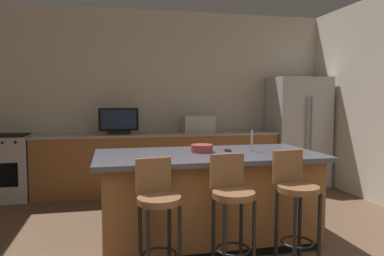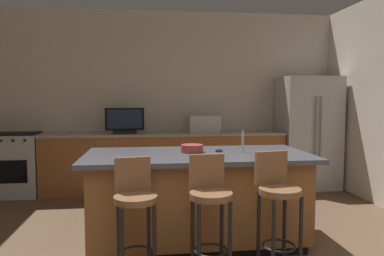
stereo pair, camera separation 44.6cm
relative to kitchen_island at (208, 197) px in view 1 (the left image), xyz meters
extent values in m
cube|color=beige|center=(-0.13, 2.52, 0.97)|extent=(6.01, 0.12, 2.86)
cube|color=brown|center=(-0.22, 2.14, -0.02)|extent=(3.71, 0.60, 0.89)
cube|color=#9E9384|center=(-0.22, 2.14, 0.44)|extent=(3.73, 0.62, 0.04)
cube|color=black|center=(0.00, 0.00, -0.42)|extent=(1.97, 0.85, 0.09)
cube|color=brown|center=(0.00, 0.00, 0.01)|extent=(2.05, 0.93, 0.78)
cube|color=#4C4C56|center=(0.00, 0.00, 0.42)|extent=(2.21, 1.09, 0.04)
cube|color=#B7BABF|center=(2.11, 2.10, 0.43)|extent=(0.90, 0.68, 1.80)
cylinder|color=gray|center=(2.07, 1.73, 0.52)|extent=(0.02, 0.02, 0.99)
cylinder|color=gray|center=(2.15, 1.73, 0.52)|extent=(0.02, 0.02, 0.99)
cube|color=#B7BABF|center=(-2.46, 2.14, -0.01)|extent=(0.73, 0.60, 0.92)
cube|color=black|center=(-2.46, 2.14, 0.47)|extent=(0.66, 0.50, 0.02)
cylinder|color=black|center=(-2.38, 1.83, 0.40)|extent=(0.04, 0.03, 0.04)
cylinder|color=black|center=(-2.22, 1.83, 0.40)|extent=(0.04, 0.03, 0.04)
cube|color=#B7BABF|center=(0.40, 2.14, 0.59)|extent=(0.48, 0.36, 0.27)
cube|color=black|center=(-0.83, 2.09, 0.48)|extent=(0.35, 0.16, 0.05)
cube|color=black|center=(-0.83, 2.09, 0.68)|extent=(0.59, 0.05, 0.34)
cube|color=#1E2D47|center=(-0.83, 2.07, 0.68)|extent=(0.52, 0.01, 0.29)
cylinder|color=#B2B2B7|center=(-0.35, 2.24, 0.58)|extent=(0.02, 0.02, 0.24)
cylinder|color=#B2B2B7|center=(0.46, 0.00, 0.56)|extent=(0.02, 0.02, 0.22)
cylinder|color=brown|center=(-0.59, -0.76, 0.21)|extent=(0.34, 0.34, 0.05)
cube|color=brown|center=(-0.61, -0.61, 0.38)|extent=(0.29, 0.08, 0.28)
cylinder|color=black|center=(-0.69, -0.90, -0.14)|extent=(0.03, 0.03, 0.65)
cylinder|color=black|center=(-0.45, -0.86, -0.14)|extent=(0.03, 0.03, 0.65)
cylinder|color=black|center=(-0.73, -0.66, -0.14)|extent=(0.03, 0.03, 0.65)
cylinder|color=black|center=(-0.49, -0.61, -0.14)|extent=(0.03, 0.03, 0.65)
torus|color=black|center=(-0.59, -0.76, -0.22)|extent=(0.28, 0.28, 0.02)
cylinder|color=brown|center=(0.00, -0.80, 0.23)|extent=(0.34, 0.34, 0.05)
cube|color=brown|center=(-0.01, -0.65, 0.39)|extent=(0.29, 0.05, 0.28)
cylinder|color=black|center=(-0.11, -0.93, -0.13)|extent=(0.03, 0.03, 0.67)
cylinder|color=black|center=(0.13, -0.91, -0.13)|extent=(0.03, 0.03, 0.67)
cylinder|color=black|center=(-0.13, -0.68, -0.13)|extent=(0.03, 0.03, 0.67)
cylinder|color=black|center=(0.11, -0.67, -0.13)|extent=(0.03, 0.03, 0.67)
torus|color=black|center=(0.00, -0.80, -0.21)|extent=(0.28, 0.28, 0.02)
cylinder|color=brown|center=(0.57, -0.78, 0.24)|extent=(0.34, 0.34, 0.05)
cube|color=brown|center=(0.54, -0.64, 0.41)|extent=(0.29, 0.09, 0.28)
cylinder|color=black|center=(0.47, -0.92, -0.12)|extent=(0.03, 0.03, 0.68)
cylinder|color=black|center=(0.71, -0.88, -0.12)|extent=(0.03, 0.03, 0.68)
cylinder|color=black|center=(0.42, -0.68, -0.12)|extent=(0.03, 0.03, 0.68)
cylinder|color=black|center=(0.67, -0.64, -0.12)|extent=(0.03, 0.03, 0.68)
torus|color=black|center=(0.57, -0.78, -0.21)|extent=(0.28, 0.28, 0.02)
cylinder|color=#993833|center=(-0.04, 0.08, 0.48)|extent=(0.22, 0.22, 0.08)
cube|color=black|center=(0.24, 0.12, 0.45)|extent=(0.10, 0.16, 0.01)
camera|label=1|loc=(-0.93, -3.51, 0.99)|focal=34.39mm
camera|label=2|loc=(-0.49, -3.59, 0.99)|focal=34.39mm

